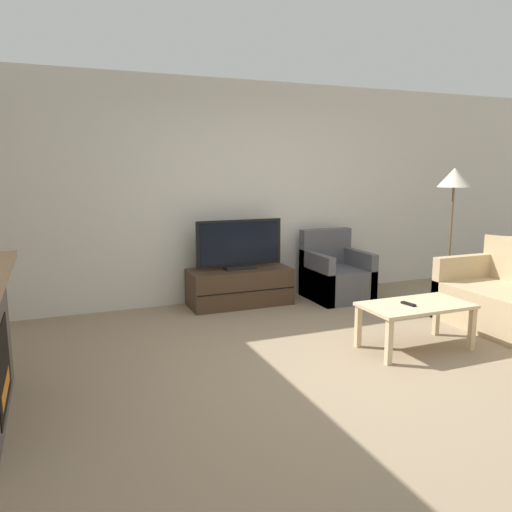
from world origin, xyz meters
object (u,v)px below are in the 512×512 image
tv (239,246)px  coffee_table (416,310)px  floor_lamp (454,185)px  remote (408,304)px  tv_stand (240,287)px  armchair (335,276)px

tv → coffee_table: tv is taller
tv → floor_lamp: floor_lamp is taller
tv → remote: size_ratio=6.93×
tv_stand → tv: bearing=-90.0°
tv_stand → armchair: size_ratio=1.43×
coffee_table → tv_stand: bearing=115.6°
armchair → floor_lamp: floor_lamp is taller
tv → coffee_table: 2.27m
tv_stand → remote: size_ratio=8.00×
coffee_table → armchair: bearing=81.6°
floor_lamp → tv_stand: bearing=156.3°
floor_lamp → armchair: bearing=141.6°
tv_stand → coffee_table: bearing=-64.4°
remote → floor_lamp: (1.41, 1.03, 1.02)m
tv_stand → armchair: armchair is taller
tv_stand → coffee_table: (0.97, -2.02, 0.15)m
remote → coffee_table: bearing=-5.2°
tv_stand → floor_lamp: size_ratio=0.75×
tv → remote: bearing=-66.6°
armchair → floor_lamp: bearing=-38.4°
coffee_table → floor_lamp: bearing=37.6°
coffee_table → tv: bearing=115.6°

